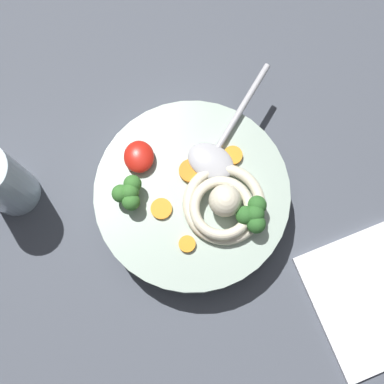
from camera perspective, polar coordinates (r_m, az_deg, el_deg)
The scene contains 13 objects.
table_slab at distance 66.82cm, azimuth 1.91°, elevation 2.07°, with size 134.02×134.02×3.38cm, color #474C56.
soup_bowl at distance 61.23cm, azimuth 0.00°, elevation -0.60°, with size 24.22×24.22×5.74cm.
noodle_pile at distance 56.91cm, azimuth 3.79°, elevation -1.46°, with size 11.00×10.79×4.42cm.
soup_spoon at distance 59.15cm, azimuth 2.77°, elevation 4.76°, with size 15.77×13.08×1.60cm.
chili_sauce_dollop at distance 59.12cm, azimuth -6.34°, elevation 4.20°, with size 4.16×3.75×1.87cm, color red.
broccoli_floret_right at distance 56.16cm, azimuth 7.32°, elevation -2.70°, with size 4.44×3.82×3.51cm.
broccoli_floret_left at distance 56.83cm, azimuth -7.56°, elevation -0.11°, with size 4.25×3.66×3.36cm.
carrot_slice_center at distance 57.95cm, azimuth -3.67°, elevation -2.01°, with size 2.59×2.59×0.48cm, color orange.
carrot_slice_beside_chili at distance 58.85cm, azimuth -0.17°, elevation 2.52°, with size 2.89×2.89×0.70cm, color orange.
carrot_slice_extra_b at distance 59.61cm, azimuth 4.90°, elevation 4.15°, with size 2.40×2.40×0.63cm, color orange.
carrot_slice_rear at distance 57.09cm, azimuth -0.59°, elevation -6.21°, with size 2.03×2.03×0.59cm, color orange.
drinking_glass at distance 63.17cm, azimuth -21.92°, elevation 1.20°, with size 6.41×6.41×11.97cm, color silver.
folded_napkin at distance 66.21cm, azimuth 20.30°, elevation -11.95°, with size 16.63×13.82×0.80cm, color white.
Camera 1 is at (17.44, -4.29, 66.05)cm, focal length 44.76 mm.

